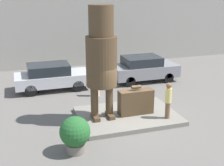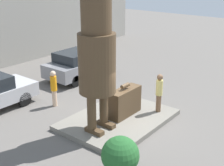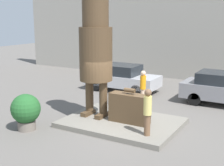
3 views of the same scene
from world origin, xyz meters
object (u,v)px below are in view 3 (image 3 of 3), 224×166
object	(u,v)px
statue_figure	(96,46)
planter_pot	(26,110)
giant_suitcase	(129,108)
parked_car_silver	(121,77)
worker_hivis	(143,86)
tourist	(148,110)

from	to	relation	value
statue_figure	planter_pot	bearing A→B (deg)	-125.97
giant_suitcase	planter_pot	distance (m)	3.92
statue_figure	parked_car_silver	size ratio (longest dim) A/B	1.16
giant_suitcase	worker_hivis	world-z (taller)	worker_hivis
giant_suitcase	parked_car_silver	distance (m)	6.00
parked_car_silver	worker_hivis	xyz separation A→B (m)	(2.21, -1.88, 0.11)
giant_suitcase	worker_hivis	size ratio (longest dim) A/B	0.95
tourist	parked_car_silver	xyz separation A→B (m)	(-4.27, 6.03, -0.29)
statue_figure	giant_suitcase	distance (m)	2.77
tourist	parked_car_silver	distance (m)	7.39
worker_hivis	tourist	bearing A→B (deg)	-63.66
statue_figure	worker_hivis	world-z (taller)	statue_figure
giant_suitcase	parked_car_silver	size ratio (longest dim) A/B	0.37
statue_figure	parked_car_silver	xyz separation A→B (m)	(-1.56, 5.04, -2.25)
parked_car_silver	planter_pot	world-z (taller)	parked_car_silver
giant_suitcase	statue_figure	bearing A→B (deg)	177.02
parked_car_silver	statue_figure	bearing A→B (deg)	-72.82
worker_hivis	giant_suitcase	bearing A→B (deg)	-74.32
statue_figure	parked_car_silver	bearing A→B (deg)	107.18
parked_car_silver	worker_hivis	distance (m)	2.91
planter_pot	parked_car_silver	bearing A→B (deg)	89.14
statue_figure	tourist	world-z (taller)	statue_figure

